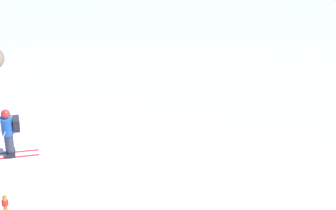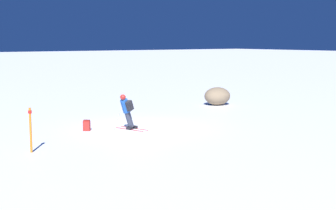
% 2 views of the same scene
% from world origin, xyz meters
% --- Properties ---
extents(ground_plane, '(300.00, 300.00, 0.00)m').
position_xyz_m(ground_plane, '(0.00, 0.00, 0.00)').
color(ground_plane, white).
extents(skier, '(1.25, 1.71, 1.71)m').
position_xyz_m(skier, '(0.79, 0.14, 0.93)').
color(skier, red).
rests_on(skier, ground).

